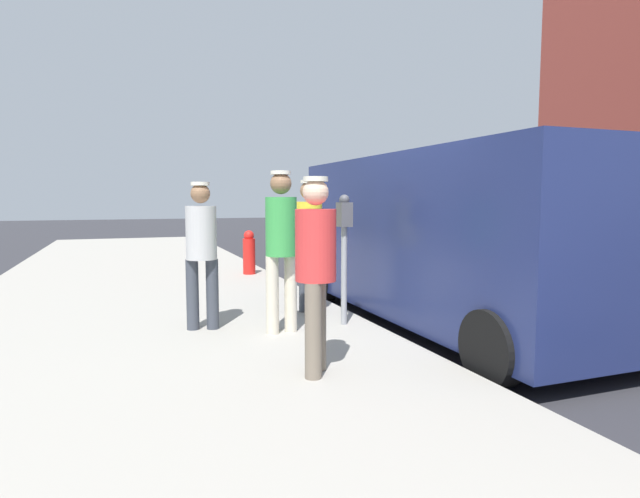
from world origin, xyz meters
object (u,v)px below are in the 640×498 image
(parked_van, at_px, (449,235))
(pedestrian_in_green, at_px, (281,240))
(pedestrian_in_gray, at_px, (201,246))
(pedestrian_in_red, at_px, (316,263))
(parking_meter_near, at_px, (344,237))
(fire_hydrant, at_px, (249,253))
(pedestrian_in_yellow, at_px, (309,237))

(parked_van, bearing_deg, pedestrian_in_green, 4.94)
(pedestrian_in_gray, height_order, parked_van, parked_van)
(pedestrian_in_red, xyz_separation_m, parked_van, (-2.42, -1.63, 0.06))
(parking_meter_near, distance_m, fire_hydrant, 4.53)
(pedestrian_in_gray, height_order, pedestrian_in_yellow, pedestrian_in_yellow)
(parking_meter_near, height_order, pedestrian_in_yellow, pedestrian_in_yellow)
(parking_meter_near, xyz_separation_m, pedestrian_in_gray, (1.58, -0.35, -0.08))
(parking_meter_near, distance_m, pedestrian_in_gray, 1.63)
(pedestrian_in_gray, xyz_separation_m, pedestrian_in_red, (-0.67, 1.89, -0.00))
(pedestrian_in_red, height_order, fire_hydrant, pedestrian_in_red)
(pedestrian_in_gray, height_order, pedestrian_in_green, pedestrian_in_green)
(pedestrian_in_gray, bearing_deg, parked_van, 175.17)
(pedestrian_in_green, bearing_deg, pedestrian_in_yellow, -126.43)
(fire_hydrant, bearing_deg, pedestrian_in_green, 81.45)
(parking_meter_near, bearing_deg, pedestrian_in_red, 59.18)
(parked_van, bearing_deg, pedestrian_in_yellow, -20.48)
(pedestrian_in_green, bearing_deg, fire_hydrant, -98.55)
(pedestrian_in_green, distance_m, fire_hydrant, 4.68)
(parking_meter_near, bearing_deg, pedestrian_in_gray, -12.55)
(parking_meter_near, bearing_deg, fire_hydrant, -88.72)
(pedestrian_in_red, bearing_deg, parked_van, -146.04)
(parking_meter_near, relative_size, parked_van, 0.29)
(pedestrian_in_yellow, xyz_separation_m, fire_hydrant, (-0.08, -3.77, -0.56))
(pedestrian_in_green, bearing_deg, pedestrian_in_red, 85.01)
(parking_meter_near, distance_m, pedestrian_in_red, 1.79)
(pedestrian_in_gray, height_order, pedestrian_in_red, pedestrian_in_gray)
(pedestrian_in_yellow, distance_m, fire_hydrant, 3.81)
(fire_hydrant, bearing_deg, pedestrian_in_yellow, 88.76)
(pedestrian_in_yellow, height_order, parked_van, parked_van)
(pedestrian_in_gray, height_order, fire_hydrant, pedestrian_in_gray)
(parked_van, bearing_deg, pedestrian_in_red, 33.96)
(pedestrian_in_red, distance_m, pedestrian_in_yellow, 2.37)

